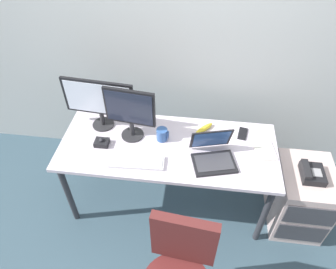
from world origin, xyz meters
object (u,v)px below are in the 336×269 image
at_px(cell_phone, 243,134).
at_px(desk_phone, 312,173).
at_px(monitor_main, 99,100).
at_px(trackball_mouse, 102,142).
at_px(laptop, 213,154).
at_px(file_cabinet, 299,197).
at_px(keyboard, 137,162).
at_px(monitor_side, 130,111).
at_px(banana, 204,128).
at_px(paper_notepad, 265,150).
at_px(coffee_mug, 162,134).

bearing_deg(cell_phone, desk_phone, -17.53).
bearing_deg(desk_phone, cell_phone, 152.08).
xyz_separation_m(monitor_main, trackball_mouse, (0.05, -0.23, -0.24)).
relative_size(desk_phone, laptop, 0.53).
xyz_separation_m(file_cabinet, trackball_mouse, (-1.64, -0.00, 0.45)).
relative_size(file_cabinet, keyboard, 1.46).
bearing_deg(monitor_side, keyboard, -72.06).
height_order(desk_phone, keyboard, keyboard).
bearing_deg(file_cabinet, banana, 162.52).
bearing_deg(file_cabinet, monitor_main, 172.44).
relative_size(monitor_main, monitor_side, 1.29).
distance_m(file_cabinet, banana, 0.99).
xyz_separation_m(desk_phone, banana, (-0.83, 0.28, 0.11)).
bearing_deg(keyboard, file_cabinet, 6.66).
xyz_separation_m(file_cabinet, monitor_side, (-1.42, 0.13, 0.68)).
xyz_separation_m(laptop, cell_phone, (0.24, 0.30, -0.05)).
relative_size(desk_phone, paper_notepad, 0.96).
relative_size(laptop, coffee_mug, 3.58).
xyz_separation_m(coffee_mug, banana, (0.33, 0.15, -0.03)).
height_order(trackball_mouse, banana, trackball_mouse).
bearing_deg(laptop, monitor_side, 164.84).
bearing_deg(laptop, file_cabinet, 3.39).
relative_size(paper_notepad, cell_phone, 1.46).
height_order(keyboard, banana, banana).
distance_m(paper_notepad, cell_phone, 0.23).
relative_size(monitor_side, trackball_mouse, 4.06).
bearing_deg(trackball_mouse, file_cabinet, 0.04).
xyz_separation_m(keyboard, laptop, (0.56, 0.11, 0.04)).
xyz_separation_m(file_cabinet, banana, (-0.84, 0.27, 0.45)).
relative_size(desk_phone, coffee_mug, 1.91).
bearing_deg(coffee_mug, banana, 24.37).
bearing_deg(monitor_side, monitor_main, 160.97).
xyz_separation_m(desk_phone, monitor_side, (-1.41, 0.15, 0.34)).
distance_m(keyboard, cell_phone, 0.90).
bearing_deg(coffee_mug, trackball_mouse, -165.70).
bearing_deg(cell_phone, keyboard, -142.20).
distance_m(monitor_side, cell_phone, 0.93).
height_order(file_cabinet, cell_phone, cell_phone).
bearing_deg(keyboard, monitor_side, 107.94).
relative_size(desk_phone, trackball_mouse, 1.82).
distance_m(monitor_main, banana, 0.88).
xyz_separation_m(monitor_main, banana, (0.85, 0.04, -0.24)).
height_order(file_cabinet, laptop, laptop).
xyz_separation_m(monitor_side, laptop, (0.65, -0.18, -0.20)).
distance_m(file_cabinet, monitor_main, 1.84).
height_order(desk_phone, coffee_mug, coffee_mug).
relative_size(file_cabinet, laptop, 1.62).
height_order(paper_notepad, banana, banana).
bearing_deg(coffee_mug, cell_phone, 12.42).
bearing_deg(laptop, trackball_mouse, 177.08).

